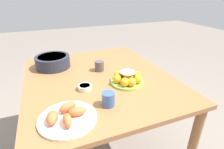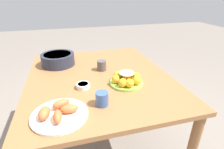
% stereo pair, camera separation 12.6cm
% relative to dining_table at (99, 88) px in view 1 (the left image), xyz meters
% --- Properties ---
extents(ground_plane, '(12.00, 12.00, 0.00)m').
position_rel_dining_table_xyz_m(ground_plane, '(0.00, 0.00, -0.67)').
color(ground_plane, slate).
extents(dining_table, '(1.21, 1.05, 0.77)m').
position_rel_dining_table_xyz_m(dining_table, '(0.00, 0.00, 0.00)').
color(dining_table, '#936038').
rests_on(dining_table, ground_plane).
extents(cake_plate, '(0.23, 0.23, 0.09)m').
position_rel_dining_table_xyz_m(cake_plate, '(-0.18, -0.16, 0.14)').
color(cake_plate, '#99CC4C').
rests_on(cake_plate, dining_table).
extents(serving_bowl, '(0.28, 0.28, 0.10)m').
position_rel_dining_table_xyz_m(serving_bowl, '(0.30, 0.30, 0.15)').
color(serving_bowl, '#232838').
rests_on(serving_bowl, dining_table).
extents(sauce_bowl, '(0.09, 0.09, 0.03)m').
position_rel_dining_table_xyz_m(sauce_bowl, '(-0.15, 0.14, 0.12)').
color(sauce_bowl, silver).
rests_on(sauce_bowl, dining_table).
extents(seafood_platter, '(0.29, 0.29, 0.06)m').
position_rel_dining_table_xyz_m(seafood_platter, '(-0.42, 0.29, 0.12)').
color(seafood_platter, silver).
rests_on(seafood_platter, dining_table).
extents(cup_near, '(0.07, 0.07, 0.08)m').
position_rel_dining_table_xyz_m(cup_near, '(0.09, -0.04, 0.14)').
color(cup_near, '#4C4747').
rests_on(cup_near, dining_table).
extents(cup_far, '(0.07, 0.07, 0.08)m').
position_rel_dining_table_xyz_m(cup_far, '(-0.38, 0.06, 0.14)').
color(cup_far, '#38568E').
rests_on(cup_far, dining_table).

